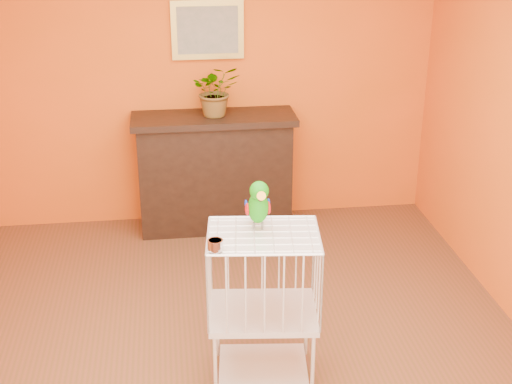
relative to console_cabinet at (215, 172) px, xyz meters
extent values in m
plane|color=brown|center=(-0.02, -2.00, -0.53)|extent=(4.50, 4.50, 0.00)
plane|color=#E75C15|center=(-0.02, 0.25, 0.77)|extent=(4.00, 0.00, 4.00)
cube|color=black|center=(0.00, 0.00, -0.03)|extent=(1.33, 0.44, 1.00)
cube|color=black|center=(0.00, 0.00, 0.50)|extent=(1.42, 0.51, 0.06)
cube|color=black|center=(0.00, -0.20, -0.03)|extent=(0.93, 0.02, 0.50)
cube|color=#532917|center=(-0.27, -0.05, -0.14)|extent=(0.06, 0.20, 0.31)
cube|color=#2B5229|center=(-0.19, -0.05, -0.14)|extent=(0.06, 0.20, 0.31)
cube|color=#532917|center=(-0.09, -0.05, -0.14)|extent=(0.06, 0.20, 0.31)
cube|color=#2B5229|center=(0.02, -0.05, -0.14)|extent=(0.06, 0.20, 0.31)
cube|color=#532917|center=(0.14, -0.05, -0.14)|extent=(0.06, 0.20, 0.31)
imported|color=#26722D|center=(0.03, -0.01, 0.70)|extent=(0.43, 0.47, 0.35)
cube|color=gold|center=(-0.02, 0.22, 1.22)|extent=(0.62, 0.03, 0.50)
cube|color=gray|center=(-0.02, 0.20, 1.22)|extent=(0.52, 0.01, 0.40)
cube|color=beige|center=(0.13, -2.23, -0.45)|extent=(0.59, 0.48, 0.02)
cube|color=beige|center=(0.13, -2.23, -0.06)|extent=(0.70, 0.56, 0.04)
cube|color=beige|center=(0.13, -2.23, 0.47)|extent=(0.70, 0.56, 0.01)
cylinder|color=beige|center=(-0.19, -2.42, -0.30)|extent=(0.02, 0.02, 0.45)
cylinder|color=beige|center=(0.39, -2.49, -0.30)|extent=(0.02, 0.02, 0.45)
cylinder|color=beige|center=(-0.14, -1.98, -0.30)|extent=(0.02, 0.02, 0.45)
cylinder|color=beige|center=(0.44, -2.04, -0.30)|extent=(0.02, 0.02, 0.45)
cylinder|color=silver|center=(-0.17, -2.40, 0.50)|extent=(0.09, 0.09, 0.06)
cylinder|color=#59544C|center=(0.08, -2.16, 0.49)|extent=(0.01, 0.01, 0.05)
cylinder|color=#59544C|center=(0.13, -2.16, 0.49)|extent=(0.01, 0.01, 0.05)
ellipsoid|color=#138D04|center=(0.10, -2.16, 0.61)|extent=(0.13, 0.18, 0.23)
ellipsoid|color=#138D04|center=(0.10, -2.19, 0.73)|extent=(0.11, 0.12, 0.11)
cone|color=orange|center=(0.11, -2.25, 0.72)|extent=(0.05, 0.07, 0.07)
cone|color=black|center=(0.11, -2.23, 0.70)|extent=(0.03, 0.03, 0.03)
sphere|color=black|center=(0.07, -2.21, 0.74)|extent=(0.02, 0.02, 0.02)
sphere|color=black|center=(0.14, -2.21, 0.74)|extent=(0.02, 0.02, 0.02)
ellipsoid|color=#A50C0C|center=(0.04, -2.15, 0.60)|extent=(0.03, 0.07, 0.08)
ellipsoid|color=navy|center=(0.17, -2.15, 0.60)|extent=(0.03, 0.07, 0.08)
cone|color=#138D04|center=(0.10, -2.08, 0.53)|extent=(0.07, 0.16, 0.12)
camera|label=1|loc=(-0.40, -5.92, 2.31)|focal=50.00mm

